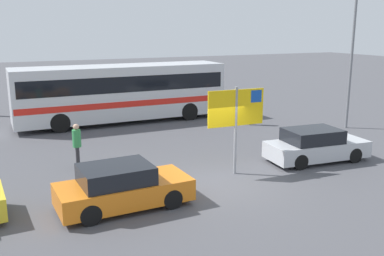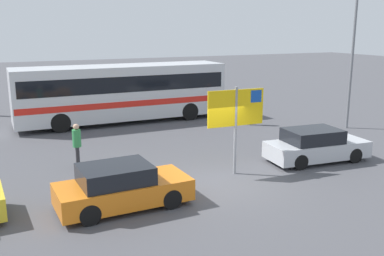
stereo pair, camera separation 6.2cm
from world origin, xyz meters
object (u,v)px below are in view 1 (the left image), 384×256
car_silver (316,146)px  pedestrian_by_bus (249,107)px  ferry_sign (237,111)px  car_orange (122,187)px  pedestrian_crossing_lot (77,142)px  bus_front_coach (122,90)px

car_silver → pedestrian_by_bus: size_ratio=2.42×
ferry_sign → car_orange: 5.08m
ferry_sign → car_silver: 4.03m
pedestrian_by_bus → pedestrian_crossing_lot: pedestrian_by_bus is taller
pedestrian_crossing_lot → ferry_sign: bearing=-16.6°
ferry_sign → bus_front_coach: bearing=98.4°
car_silver → car_orange: 8.37m
car_silver → bus_front_coach: bearing=119.9°
ferry_sign → pedestrian_crossing_lot: 6.12m
car_silver → pedestrian_crossing_lot: bearing=165.3°
car_orange → pedestrian_crossing_lot: (-0.47, 4.31, 0.38)m
car_silver → pedestrian_crossing_lot: (-8.76, 3.15, 0.38)m
bus_front_coach → car_orange: (-3.44, -11.65, -1.15)m
car_silver → car_orange: same height
bus_front_coach → pedestrian_by_bus: size_ratio=6.75×
ferry_sign → pedestrian_by_bus: (4.83, 6.70, -1.31)m
bus_front_coach → pedestrian_by_bus: bearing=-31.8°
pedestrian_crossing_lot → car_orange: bearing=-69.1°
ferry_sign → pedestrian_by_bus: ferry_sign is taller
pedestrian_by_bus → bus_front_coach: bearing=-47.9°
bus_front_coach → ferry_sign: size_ratio=3.63×
bus_front_coach → pedestrian_by_bus: bus_front_coach is taller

